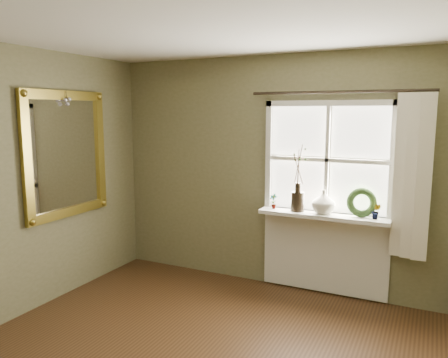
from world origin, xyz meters
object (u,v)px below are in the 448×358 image
Objects in this scene: wreath at (362,206)px; dark_jug at (298,202)px; cream_vase at (324,202)px; gilt_mirror at (66,154)px.

dark_jug is at bearing 165.81° from wreath.
cream_vase reaches higher than dark_jug.
cream_vase is 0.38m from wreath.
wreath is 3.14m from gilt_mirror.
cream_vase is 2.77m from gilt_mirror.
gilt_mirror reaches higher than wreath.
dark_jug is 0.83× the size of cream_vase.
dark_jug is 0.69× the size of wreath.
gilt_mirror is (-2.23, -1.06, 0.51)m from dark_jug.
gilt_mirror is at bearing -157.21° from cream_vase.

